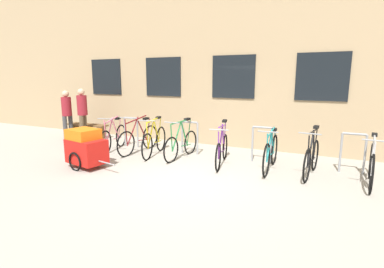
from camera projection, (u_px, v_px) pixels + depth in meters
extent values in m
plane|color=#9E998E|center=(185.00, 178.00, 6.22)|extent=(42.00, 42.00, 0.00)
cube|color=tan|center=(257.00, 59.00, 11.15)|extent=(28.00, 5.90, 5.61)
cube|color=black|center=(106.00, 77.00, 10.66)|extent=(1.30, 0.04, 1.25)
cube|color=black|center=(163.00, 77.00, 9.65)|extent=(1.30, 0.04, 1.25)
cube|color=black|center=(233.00, 77.00, 8.64)|extent=(1.30, 0.04, 1.25)
cube|color=black|center=(322.00, 77.00, 7.63)|extent=(1.30, 0.04, 1.25)
cylinder|color=gray|center=(125.00, 132.00, 9.11)|extent=(0.05, 0.05, 0.90)
cylinder|color=gray|center=(138.00, 133.00, 8.91)|extent=(0.05, 0.05, 0.90)
cylinder|color=gray|center=(131.00, 118.00, 8.92)|extent=(0.47, 0.05, 0.05)
cylinder|color=gray|center=(182.00, 137.00, 8.26)|extent=(0.05, 0.05, 0.90)
cylinder|color=gray|center=(197.00, 139.00, 8.06)|extent=(0.05, 0.05, 0.90)
cylinder|color=gray|center=(190.00, 122.00, 8.08)|extent=(0.47, 0.05, 0.05)
cylinder|color=gray|center=(252.00, 144.00, 7.42)|extent=(0.05, 0.05, 0.90)
cylinder|color=gray|center=(271.00, 146.00, 7.22)|extent=(0.05, 0.05, 0.90)
cylinder|color=gray|center=(263.00, 127.00, 7.24)|extent=(0.47, 0.05, 0.05)
cylinder|color=gray|center=(341.00, 153.00, 6.58)|extent=(0.05, 0.05, 0.90)
cylinder|color=gray|center=(365.00, 155.00, 6.38)|extent=(0.05, 0.05, 0.90)
cylinder|color=gray|center=(355.00, 134.00, 6.39)|extent=(0.47, 0.05, 0.05)
torus|color=black|center=(225.00, 147.00, 7.70)|extent=(0.16, 0.66, 0.67)
torus|color=black|center=(218.00, 157.00, 6.68)|extent=(0.16, 0.66, 0.67)
cylinder|color=#722D99|center=(220.00, 143.00, 6.91)|extent=(0.13, 0.51, 0.67)
cylinder|color=#722D99|center=(223.00, 138.00, 7.30)|extent=(0.11, 0.39, 0.75)
cylinder|color=#722D99|center=(222.00, 126.00, 7.01)|extent=(0.19, 0.84, 0.12)
cylinder|color=#722D99|center=(223.00, 150.00, 7.45)|extent=(0.12, 0.53, 0.07)
cylinder|color=#722D99|center=(225.00, 135.00, 7.55)|extent=(0.06, 0.20, 0.69)
cylinder|color=#722D99|center=(219.00, 144.00, 6.65)|extent=(0.04, 0.08, 0.60)
cube|color=black|center=(225.00, 121.00, 7.40)|extent=(0.14, 0.22, 0.06)
cylinder|color=gray|center=(219.00, 130.00, 6.61)|extent=(0.44, 0.11, 0.03)
torus|color=black|center=(274.00, 150.00, 7.23)|extent=(0.05, 0.75, 0.75)
torus|color=black|center=(266.00, 160.00, 6.29)|extent=(0.05, 0.75, 0.75)
cylinder|color=teal|center=(269.00, 146.00, 6.50)|extent=(0.04, 0.50, 0.66)
cylinder|color=teal|center=(272.00, 144.00, 6.87)|extent=(0.04, 0.38, 0.57)
cylinder|color=teal|center=(271.00, 132.00, 6.60)|extent=(0.05, 0.82, 0.12)
cylinder|color=teal|center=(272.00, 153.00, 7.00)|extent=(0.03, 0.53, 0.08)
cylinder|color=teal|center=(274.00, 140.00, 7.10)|extent=(0.03, 0.20, 0.51)
cylinder|color=teal|center=(267.00, 147.00, 6.26)|extent=(0.03, 0.08, 0.59)
cube|color=black|center=(274.00, 130.00, 6.97)|extent=(0.10, 0.20, 0.06)
cylinder|color=gray|center=(268.00, 132.00, 6.22)|extent=(0.44, 0.03, 0.03)
torus|color=black|center=(121.00, 136.00, 9.12)|extent=(0.21, 0.68, 0.69)
torus|color=black|center=(105.00, 143.00, 8.13)|extent=(0.21, 0.68, 0.69)
cylinder|color=pink|center=(109.00, 131.00, 8.34)|extent=(0.16, 0.49, 0.70)
cylinder|color=pink|center=(116.00, 130.00, 8.74)|extent=(0.12, 0.36, 0.60)
cylinder|color=pink|center=(112.00, 120.00, 8.45)|extent=(0.23, 0.79, 0.14)
cylinder|color=pink|center=(118.00, 138.00, 8.87)|extent=(0.15, 0.51, 0.07)
cylinder|color=pink|center=(119.00, 128.00, 8.98)|extent=(0.07, 0.20, 0.54)
cylinder|color=pink|center=(105.00, 131.00, 8.09)|extent=(0.05, 0.08, 0.64)
cube|color=black|center=(118.00, 119.00, 8.84)|extent=(0.15, 0.22, 0.06)
cylinder|color=gray|center=(105.00, 119.00, 8.05)|extent=(0.43, 0.13, 0.03)
torus|color=black|center=(190.00, 142.00, 8.20)|extent=(0.08, 0.68, 0.67)
torus|color=black|center=(171.00, 150.00, 7.34)|extent=(0.08, 0.68, 0.67)
cylinder|color=#1E7238|center=(177.00, 136.00, 7.52)|extent=(0.06, 0.48, 0.73)
cylinder|color=#1E7238|center=(184.00, 134.00, 7.85)|extent=(0.06, 0.35, 0.72)
cylinder|color=#1E7238|center=(180.00, 122.00, 7.59)|extent=(0.08, 0.77, 0.04)
cylinder|color=#1E7238|center=(186.00, 145.00, 7.99)|extent=(0.05, 0.50, 0.07)
cylinder|color=#1E7238|center=(189.00, 132.00, 8.06)|extent=(0.04, 0.20, 0.66)
cylinder|color=#1E7238|center=(171.00, 137.00, 7.30)|extent=(0.03, 0.08, 0.66)
cube|color=black|center=(187.00, 119.00, 7.92)|extent=(0.11, 0.21, 0.06)
cylinder|color=gray|center=(172.00, 123.00, 7.25)|extent=(0.44, 0.05, 0.03)
torus|color=black|center=(161.00, 139.00, 8.57)|extent=(0.18, 0.71, 0.72)
torus|color=black|center=(147.00, 147.00, 7.57)|extent=(0.18, 0.71, 0.72)
cylinder|color=yellow|center=(151.00, 134.00, 7.79)|extent=(0.14, 0.50, 0.72)
cylinder|color=yellow|center=(157.00, 131.00, 8.18)|extent=(0.11, 0.38, 0.69)
cylinder|color=yellow|center=(153.00, 120.00, 7.89)|extent=(0.20, 0.81, 0.06)
cylinder|color=yellow|center=(158.00, 142.00, 8.33)|extent=(0.13, 0.52, 0.07)
cylinder|color=yellow|center=(160.00, 129.00, 8.43)|extent=(0.06, 0.20, 0.63)
cylinder|color=yellow|center=(147.00, 134.00, 7.54)|extent=(0.04, 0.08, 0.65)
cube|color=black|center=(158.00, 118.00, 8.28)|extent=(0.14, 0.22, 0.06)
cylinder|color=gray|center=(147.00, 121.00, 7.49)|extent=(0.44, 0.11, 0.03)
torus|color=black|center=(315.00, 155.00, 6.77)|extent=(0.12, 0.72, 0.72)
torus|color=black|center=(307.00, 166.00, 5.98)|extent=(0.12, 0.72, 0.72)
cylinder|color=black|center=(310.00, 149.00, 6.14)|extent=(0.09, 0.46, 0.70)
cylinder|color=black|center=(314.00, 145.00, 6.44)|extent=(0.07, 0.33, 0.72)
cylinder|color=black|center=(313.00, 132.00, 6.20)|extent=(0.12, 0.73, 0.07)
cylinder|color=black|center=(313.00, 159.00, 6.58)|extent=(0.08, 0.48, 0.07)
cylinder|color=black|center=(316.00, 142.00, 6.64)|extent=(0.05, 0.20, 0.66)
cylinder|color=black|center=(308.00, 150.00, 5.94)|extent=(0.04, 0.08, 0.63)
cube|color=black|center=(316.00, 127.00, 6.49)|extent=(0.12, 0.21, 0.06)
cylinder|color=gray|center=(310.00, 134.00, 5.89)|extent=(0.44, 0.07, 0.03)
torus|color=black|center=(371.00, 160.00, 6.28)|extent=(0.10, 0.76, 0.76)
torus|color=black|center=(372.00, 174.00, 5.41)|extent=(0.10, 0.76, 0.76)
cylinder|color=#B7B7BC|center=(373.00, 156.00, 5.60)|extent=(0.08, 0.49, 0.66)
cylinder|color=#B7B7BC|center=(373.00, 152.00, 5.94)|extent=(0.07, 0.37, 0.63)
cylinder|color=#B7B7BC|center=(375.00, 139.00, 5.68)|extent=(0.10, 0.80, 0.06)
cylinder|color=#B7B7BC|center=(371.00, 165.00, 6.07)|extent=(0.07, 0.52, 0.08)
cylinder|color=#B7B7BC|center=(373.00, 149.00, 6.15)|extent=(0.04, 0.20, 0.57)
cylinder|color=#B7B7BC|center=(374.00, 158.00, 5.37)|extent=(0.03, 0.08, 0.59)
cube|color=black|center=(375.00, 135.00, 6.01)|extent=(0.12, 0.21, 0.06)
cylinder|color=gray|center=(376.00, 141.00, 5.33)|extent=(0.44, 0.06, 0.03)
torus|color=black|center=(150.00, 137.00, 8.83)|extent=(0.08, 0.72, 0.72)
torus|color=black|center=(126.00, 144.00, 7.89)|extent=(0.08, 0.72, 0.72)
cylinder|color=maroon|center=(133.00, 131.00, 8.09)|extent=(0.06, 0.53, 0.75)
cylinder|color=maroon|center=(143.00, 131.00, 8.47)|extent=(0.06, 0.40, 0.63)
cylinder|color=maroon|center=(137.00, 119.00, 8.19)|extent=(0.08, 0.87, 0.16)
cylinder|color=maroon|center=(145.00, 140.00, 8.60)|extent=(0.05, 0.55, 0.07)
cylinder|color=maroon|center=(148.00, 128.00, 8.70)|extent=(0.03, 0.20, 0.56)
cylinder|color=maroon|center=(126.00, 132.00, 7.84)|extent=(0.03, 0.08, 0.68)
cube|color=black|center=(146.00, 119.00, 8.56)|extent=(0.11, 0.20, 0.06)
cylinder|color=gray|center=(126.00, 118.00, 7.80)|extent=(0.44, 0.05, 0.03)
cube|color=red|center=(87.00, 151.00, 6.94)|extent=(0.99, 0.75, 0.56)
cube|color=orange|center=(83.00, 134.00, 6.92)|extent=(0.77, 0.68, 0.24)
torus|color=black|center=(99.00, 156.00, 7.24)|extent=(0.45, 0.12, 0.45)
torus|color=black|center=(75.00, 162.00, 6.72)|extent=(0.45, 0.12, 0.45)
cylinder|color=gray|center=(107.00, 163.00, 6.56)|extent=(0.55, 0.13, 0.03)
cube|color=brown|center=(88.00, 125.00, 10.40)|extent=(1.57, 0.40, 0.05)
cube|color=brown|center=(75.00, 130.00, 10.71)|extent=(0.08, 0.36, 0.43)
cube|color=brown|center=(102.00, 133.00, 10.18)|extent=(0.08, 0.36, 0.43)
cylinder|color=#3F3F42|center=(65.00, 128.00, 9.95)|extent=(0.14, 0.14, 0.82)
cylinder|color=#3F3F42|center=(71.00, 127.00, 10.14)|extent=(0.14, 0.14, 0.82)
cylinder|color=maroon|center=(66.00, 106.00, 9.91)|extent=(0.32, 0.32, 0.63)
sphere|color=#D1A889|center=(65.00, 94.00, 9.83)|extent=(0.22, 0.22, 0.22)
cylinder|color=brown|center=(82.00, 129.00, 9.71)|extent=(0.14, 0.14, 0.88)
cylinder|color=brown|center=(85.00, 127.00, 9.93)|extent=(0.14, 0.14, 0.88)
cylinder|color=maroon|center=(82.00, 105.00, 9.67)|extent=(0.32, 0.32, 0.65)
sphere|color=#D1A889|center=(81.00, 92.00, 9.59)|extent=(0.22, 0.22, 0.22)
cube|color=#1E4C1E|center=(78.00, 140.00, 8.92)|extent=(0.29, 0.22, 0.44)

